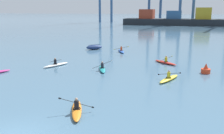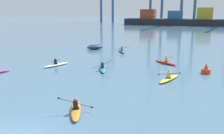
{
  "view_description": "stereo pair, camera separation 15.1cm",
  "coord_description": "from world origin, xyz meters",
  "px_view_note": "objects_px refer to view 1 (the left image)",
  "views": [
    {
      "loc": [
        7.79,
        -8.72,
        6.16
      ],
      "look_at": [
        0.72,
        14.11,
        0.6
      ],
      "focal_mm": 39.3,
      "sensor_mm": 36.0,
      "label": 1
    },
    {
      "loc": [
        7.93,
        -8.68,
        6.16
      ],
      "look_at": [
        0.72,
        14.11,
        0.6
      ],
      "focal_mm": 39.3,
      "sensor_mm": 36.0,
      "label": 2
    }
  ],
  "objects_px": {
    "kayak_teal": "(102,68)",
    "kayak_yellow": "(169,78)",
    "kayak_white": "(56,65)",
    "container_barge": "(174,19)",
    "kayak_red": "(165,62)",
    "capsized_dinghy": "(94,47)",
    "kayak_orange": "(77,109)",
    "kayak_blue": "(121,51)",
    "channel_buoy": "(206,70)"
  },
  "relations": [
    {
      "from": "kayak_teal",
      "to": "kayak_red",
      "type": "xyz_separation_m",
      "value": [
        6.06,
        5.21,
        -0.0
      ]
    },
    {
      "from": "kayak_teal",
      "to": "kayak_white",
      "type": "bearing_deg",
      "value": 177.47
    },
    {
      "from": "kayak_yellow",
      "to": "kayak_red",
      "type": "bearing_deg",
      "value": 97.78
    },
    {
      "from": "kayak_teal",
      "to": "kayak_yellow",
      "type": "distance_m",
      "value": 7.25
    },
    {
      "from": "capsized_dinghy",
      "to": "kayak_yellow",
      "type": "xyz_separation_m",
      "value": [
        12.9,
        -14.6,
        -0.18
      ]
    },
    {
      "from": "kayak_yellow",
      "to": "kayak_blue",
      "type": "relative_size",
      "value": 1.02
    },
    {
      "from": "channel_buoy",
      "to": "kayak_white",
      "type": "height_order",
      "value": "channel_buoy"
    },
    {
      "from": "kayak_blue",
      "to": "kayak_red",
      "type": "bearing_deg",
      "value": -41.9
    },
    {
      "from": "channel_buoy",
      "to": "kayak_teal",
      "type": "height_order",
      "value": "kayak_teal"
    },
    {
      "from": "container_barge",
      "to": "kayak_teal",
      "type": "bearing_deg",
      "value": -91.64
    },
    {
      "from": "capsized_dinghy",
      "to": "kayak_blue",
      "type": "xyz_separation_m",
      "value": [
        4.81,
        -1.17,
        -0.18
      ]
    },
    {
      "from": "kayak_white",
      "to": "kayak_yellow",
      "type": "bearing_deg",
      "value": -9.3
    },
    {
      "from": "kayak_red",
      "to": "kayak_orange",
      "type": "relative_size",
      "value": 0.9
    },
    {
      "from": "kayak_orange",
      "to": "kayak_blue",
      "type": "xyz_separation_m",
      "value": [
        -3.19,
        22.35,
        0.0
      ]
    },
    {
      "from": "channel_buoy",
      "to": "kayak_yellow",
      "type": "relative_size",
      "value": 0.3
    },
    {
      "from": "kayak_teal",
      "to": "kayak_yellow",
      "type": "xyz_separation_m",
      "value": [
        7.02,
        -1.82,
        0.0
      ]
    },
    {
      "from": "kayak_yellow",
      "to": "kayak_orange",
      "type": "bearing_deg",
      "value": -118.79
    },
    {
      "from": "kayak_teal",
      "to": "kayak_red",
      "type": "distance_m",
      "value": 7.99
    },
    {
      "from": "channel_buoy",
      "to": "kayak_orange",
      "type": "bearing_deg",
      "value": -123.12
    },
    {
      "from": "kayak_white",
      "to": "kayak_orange",
      "type": "relative_size",
      "value": 1.01
    },
    {
      "from": "container_barge",
      "to": "kayak_orange",
      "type": "relative_size",
      "value": 12.47
    },
    {
      "from": "kayak_white",
      "to": "kayak_red",
      "type": "bearing_deg",
      "value": 23.01
    },
    {
      "from": "kayak_white",
      "to": "kayak_orange",
      "type": "height_order",
      "value": "kayak_orange"
    },
    {
      "from": "channel_buoy",
      "to": "kayak_red",
      "type": "relative_size",
      "value": 0.33
    },
    {
      "from": "kayak_teal",
      "to": "kayak_yellow",
      "type": "bearing_deg",
      "value": -14.55
    },
    {
      "from": "kayak_red",
      "to": "kayak_blue",
      "type": "bearing_deg",
      "value": 138.1
    },
    {
      "from": "kayak_orange",
      "to": "kayak_blue",
      "type": "bearing_deg",
      "value": 98.12
    },
    {
      "from": "capsized_dinghy",
      "to": "kayak_orange",
      "type": "xyz_separation_m",
      "value": [
        7.99,
        -23.53,
        -0.18
      ]
    },
    {
      "from": "kayak_orange",
      "to": "kayak_yellow",
      "type": "bearing_deg",
      "value": 61.21
    },
    {
      "from": "kayak_red",
      "to": "kayak_blue",
      "type": "distance_m",
      "value": 9.58
    },
    {
      "from": "container_barge",
      "to": "kayak_yellow",
      "type": "xyz_separation_m",
      "value": [
        4.59,
        -86.67,
        -2.15
      ]
    },
    {
      "from": "channel_buoy",
      "to": "kayak_red",
      "type": "bearing_deg",
      "value": 141.61
    },
    {
      "from": "capsized_dinghy",
      "to": "channel_buoy",
      "type": "distance_m",
      "value": 19.55
    },
    {
      "from": "kayak_red",
      "to": "channel_buoy",
      "type": "bearing_deg",
      "value": -38.39
    },
    {
      "from": "channel_buoy",
      "to": "kayak_blue",
      "type": "bearing_deg",
      "value": 139.37
    },
    {
      "from": "capsized_dinghy",
      "to": "kayak_orange",
      "type": "bearing_deg",
      "value": -71.23
    },
    {
      "from": "channel_buoy",
      "to": "kayak_yellow",
      "type": "xyz_separation_m",
      "value": [
        -3.3,
        -3.65,
        -0.19
      ]
    },
    {
      "from": "kayak_red",
      "to": "kayak_teal",
      "type": "bearing_deg",
      "value": -139.33
    },
    {
      "from": "container_barge",
      "to": "kayak_teal",
      "type": "height_order",
      "value": "container_barge"
    },
    {
      "from": "kayak_white",
      "to": "kayak_orange",
      "type": "distance_m",
      "value": 13.44
    },
    {
      "from": "kayak_white",
      "to": "kayak_red",
      "type": "relative_size",
      "value": 1.12
    },
    {
      "from": "kayak_yellow",
      "to": "kayak_red",
      "type": "height_order",
      "value": "same"
    },
    {
      "from": "container_barge",
      "to": "kayak_teal",
      "type": "relative_size",
      "value": 12.41
    },
    {
      "from": "container_barge",
      "to": "kayak_orange",
      "type": "xyz_separation_m",
      "value": [
        -0.32,
        -95.59,
        -2.15
      ]
    },
    {
      "from": "kayak_orange",
      "to": "kayak_blue",
      "type": "relative_size",
      "value": 1.0
    },
    {
      "from": "kayak_white",
      "to": "kayak_red",
      "type": "xyz_separation_m",
      "value": [
        11.68,
        4.96,
        -0.0
      ]
    },
    {
      "from": "kayak_teal",
      "to": "capsized_dinghy",
      "type": "bearing_deg",
      "value": 114.69
    },
    {
      "from": "kayak_teal",
      "to": "kayak_yellow",
      "type": "relative_size",
      "value": 0.99
    },
    {
      "from": "container_barge",
      "to": "channel_buoy",
      "type": "relative_size",
      "value": 41.7
    },
    {
      "from": "kayak_white",
      "to": "container_barge",
      "type": "bearing_deg",
      "value": 84.56
    }
  ]
}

